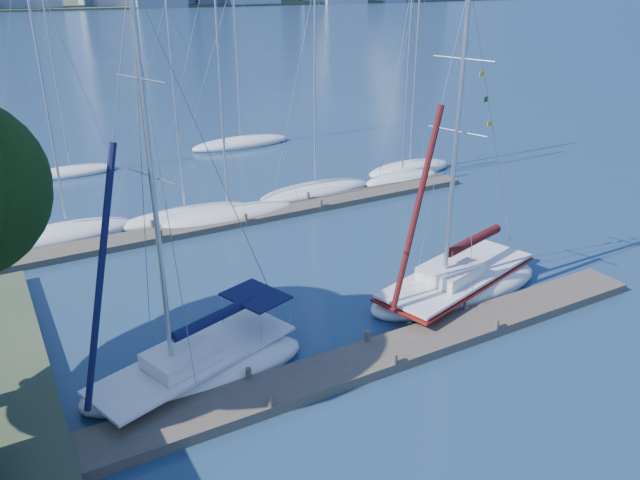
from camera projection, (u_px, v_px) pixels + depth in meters
ground at (380, 360)px, 23.66m from camera, size 700.00×700.00×0.00m
near_dock at (380, 356)px, 23.58m from camera, size 26.00×2.00×0.40m
far_dock at (256, 216)px, 37.31m from camera, size 30.00×1.80×0.36m
sailboat_navy at (195, 353)px, 22.11m from camera, size 8.72×5.23×14.13m
sailboat_maroon at (457, 275)px, 28.13m from camera, size 9.70×5.42×13.87m
bg_boat_0 at (68, 232)px, 34.57m from camera, size 7.69×4.58×15.91m
bg_boat_1 at (185, 215)px, 37.25m from camera, size 8.21×2.63×12.66m
bg_boat_2 at (228, 215)px, 37.11m from camera, size 8.79×5.02×15.27m
bg_boat_3 at (315, 190)px, 41.41m from camera, size 8.36×5.18×13.44m
bg_boat_4 at (402, 178)px, 44.06m from camera, size 6.32×4.15×13.46m
bg_boat_5 at (410, 168)px, 46.10m from camera, size 7.44×4.37×14.67m
bg_boat_6 at (71, 172)px, 45.48m from camera, size 6.86×4.40×12.81m
bg_boat_7 at (241, 143)px, 53.15m from camera, size 9.06×4.71×13.68m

